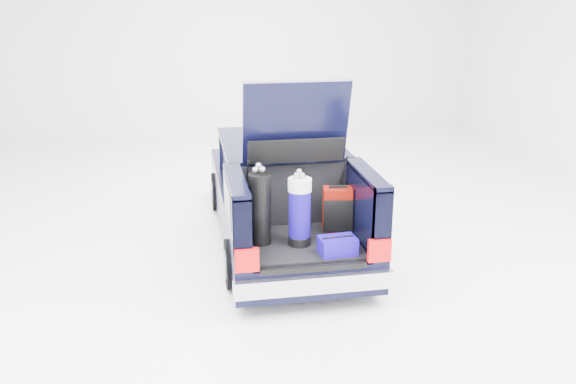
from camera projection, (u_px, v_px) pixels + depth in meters
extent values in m
plane|color=white|center=(282.00, 240.00, 8.87)|extent=(14.00, 14.00, 0.00)
cube|color=black|center=(275.00, 193.00, 9.32)|extent=(1.75, 3.00, 0.70)
cube|color=black|center=(261.00, 171.00, 10.82)|extent=(1.70, 0.30, 0.50)
cube|color=#ADADB4|center=(260.00, 172.00, 10.97)|extent=(1.72, 0.10, 0.22)
cube|color=black|center=(280.00, 163.00, 8.66)|extent=(1.55, 1.95, 0.54)
cube|color=black|center=(280.00, 143.00, 8.56)|extent=(1.62, 2.05, 0.06)
cube|color=black|center=(302.00, 261.00, 7.36)|extent=(1.75, 1.30, 0.40)
cube|color=black|center=(302.00, 243.00, 7.31)|extent=(1.32, 1.18, 0.05)
cube|color=black|center=(237.00, 217.00, 7.04)|extent=(0.20, 1.30, 0.85)
cube|color=black|center=(366.00, 209.00, 7.29)|extent=(0.20, 1.30, 0.85)
cube|color=black|center=(236.00, 181.00, 6.90)|extent=(0.20, 1.30, 0.06)
cube|color=black|center=(368.00, 174.00, 7.15)|extent=(0.20, 1.30, 0.06)
cube|color=black|center=(293.00, 196.00, 7.74)|extent=(1.36, 0.08, 0.84)
cube|color=#ADADB4|center=(314.00, 284.00, 6.72)|extent=(1.80, 0.12, 0.20)
cube|color=#A50708|center=(247.00, 260.00, 6.51)|extent=(0.26, 0.07, 0.26)
cube|color=#A50708|center=(379.00, 250.00, 6.76)|extent=(0.26, 0.07, 0.26)
cube|color=black|center=(314.00, 269.00, 6.70)|extent=(1.20, 0.06, 0.06)
cube|color=black|center=(296.00, 122.00, 7.27)|extent=(1.28, 0.33, 1.03)
cube|color=black|center=(295.00, 110.00, 7.26)|extent=(0.95, 0.17, 0.54)
cylinder|color=black|center=(218.00, 191.00, 9.99)|extent=(0.20, 0.62, 0.62)
cylinder|color=slate|center=(218.00, 191.00, 9.99)|extent=(0.23, 0.36, 0.36)
cylinder|color=black|center=(316.00, 186.00, 10.26)|extent=(0.20, 0.62, 0.62)
cylinder|color=slate|center=(316.00, 186.00, 10.26)|extent=(0.23, 0.36, 0.36)
cylinder|color=black|center=(234.00, 264.00, 7.38)|extent=(0.20, 0.62, 0.62)
cylinder|color=slate|center=(234.00, 264.00, 7.38)|extent=(0.23, 0.36, 0.36)
cylinder|color=black|center=(364.00, 254.00, 7.65)|extent=(0.20, 0.62, 0.62)
cylinder|color=slate|center=(364.00, 254.00, 7.65)|extent=(0.23, 0.36, 0.36)
cube|color=#6B0B03|center=(337.00, 209.00, 7.56)|extent=(0.38, 0.27, 0.55)
cube|color=black|center=(338.00, 187.00, 7.47)|extent=(0.23, 0.08, 0.03)
cube|color=black|center=(339.00, 216.00, 7.48)|extent=(0.36, 0.07, 0.42)
cylinder|color=black|center=(260.00, 209.00, 7.12)|extent=(0.32, 0.33, 0.87)
cube|color=white|center=(259.00, 203.00, 7.22)|extent=(0.10, 0.04, 0.31)
sphere|color=#99999E|center=(255.00, 170.00, 6.98)|extent=(0.07, 0.07, 0.07)
sphere|color=#99999E|center=(262.00, 169.00, 6.94)|extent=(0.07, 0.07, 0.07)
cylinder|color=black|center=(299.00, 240.00, 7.21)|extent=(0.31, 0.31, 0.11)
cylinder|color=#14057D|center=(300.00, 213.00, 7.10)|extent=(0.29, 0.29, 0.58)
cylinder|color=white|center=(300.00, 185.00, 6.99)|extent=(0.31, 0.31, 0.15)
sphere|color=#99999E|center=(302.00, 175.00, 6.98)|extent=(0.07, 0.07, 0.07)
sphere|color=#99999E|center=(299.00, 171.00, 6.98)|extent=(0.07, 0.07, 0.07)
cube|color=#14057D|center=(338.00, 246.00, 6.93)|extent=(0.44, 0.31, 0.20)
cylinder|color=black|center=(338.00, 237.00, 6.90)|extent=(0.36, 0.05, 0.02)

